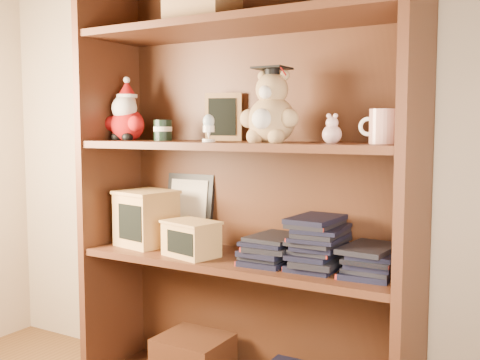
% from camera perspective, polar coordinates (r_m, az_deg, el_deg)
% --- Properties ---
extents(bookcase, '(1.20, 0.35, 1.60)m').
position_cam_1_polar(bookcase, '(1.96, 0.68, -1.08)').
color(bookcase, '#4C2715').
rests_on(bookcase, ground).
extents(shelf_lower, '(1.14, 0.33, 0.02)m').
position_cam_1_polar(shelf_lower, '(1.96, -0.00, -8.25)').
color(shelf_lower, '#4C2715').
rests_on(shelf_lower, ground).
extents(shelf_upper, '(1.14, 0.33, 0.02)m').
position_cam_1_polar(shelf_upper, '(1.91, -0.00, 3.52)').
color(shelf_upper, '#4C2715').
rests_on(shelf_upper, ground).
extents(santa_plush, '(0.18, 0.13, 0.25)m').
position_cam_1_polar(santa_plush, '(2.20, -11.49, 6.34)').
color(santa_plush, '#A50F0F').
rests_on(santa_plush, shelf_upper).
extents(teachers_tin, '(0.07, 0.07, 0.08)m').
position_cam_1_polar(teachers_tin, '(2.09, -7.84, 5.05)').
color(teachers_tin, black).
rests_on(teachers_tin, shelf_upper).
extents(chalkboard_plaque, '(0.13, 0.10, 0.17)m').
position_cam_1_polar(chalkboard_plaque, '(2.07, -1.68, 6.34)').
color(chalkboard_plaque, '#9E7547').
rests_on(chalkboard_plaque, shelf_upper).
extents(egg_cup, '(0.04, 0.04, 0.09)m').
position_cam_1_polar(egg_cup, '(1.88, -3.20, 5.39)').
color(egg_cup, white).
rests_on(egg_cup, shelf_upper).
extents(grad_teddy_bear, '(0.21, 0.18, 0.25)m').
position_cam_1_polar(grad_teddy_bear, '(1.84, 3.14, 6.81)').
color(grad_teddy_bear, tan).
rests_on(grad_teddy_bear, shelf_upper).
extents(pink_figurine, '(0.06, 0.06, 0.10)m').
position_cam_1_polar(pink_figurine, '(1.76, 9.32, 4.87)').
color(pink_figurine, '#CFA4A0').
rests_on(pink_figurine, shelf_upper).
extents(teacher_mug, '(0.12, 0.08, 0.10)m').
position_cam_1_polar(teacher_mug, '(1.71, 14.27, 5.29)').
color(teacher_mug, silver).
rests_on(teacher_mug, shelf_upper).
extents(certificate_frame, '(0.21, 0.05, 0.27)m').
position_cam_1_polar(certificate_frame, '(2.21, -5.18, -2.85)').
color(certificate_frame, black).
rests_on(certificate_frame, shelf_lower).
extents(treats_box, '(0.22, 0.22, 0.21)m').
position_cam_1_polar(treats_box, '(2.17, -9.49, -3.80)').
color(treats_box, tan).
rests_on(treats_box, shelf_lower).
extents(pencils_box, '(0.22, 0.18, 0.12)m').
position_cam_1_polar(pencils_box, '(1.97, -4.99, -5.92)').
color(pencils_box, tan).
rests_on(pencils_box, shelf_lower).
extents(book_stack_left, '(0.14, 0.20, 0.10)m').
position_cam_1_polar(book_stack_left, '(1.89, 3.26, -6.90)').
color(book_stack_left, black).
rests_on(book_stack_left, shelf_lower).
extents(book_stack_mid, '(0.14, 0.20, 0.18)m').
position_cam_1_polar(book_stack_mid, '(1.81, 7.95, -6.17)').
color(book_stack_mid, black).
rests_on(book_stack_mid, shelf_lower).
extents(book_stack_right, '(0.14, 0.20, 0.10)m').
position_cam_1_polar(book_stack_right, '(1.76, 13.23, -7.91)').
color(book_stack_right, black).
rests_on(book_stack_right, shelf_lower).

